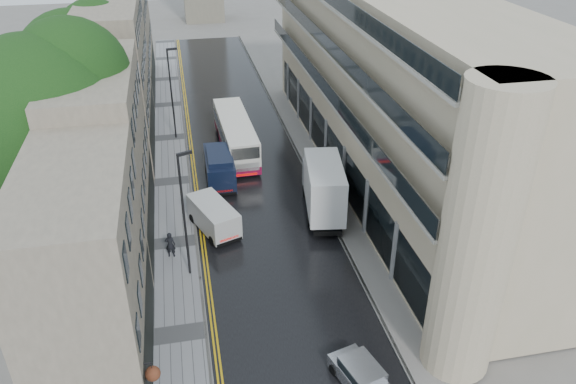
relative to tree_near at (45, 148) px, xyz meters
name	(u,v)px	position (x,y,z in m)	size (l,w,h in m)	color
road	(249,175)	(12.50, 7.50, -6.94)	(9.00, 85.00, 0.02)	black
left_sidewalk	(173,182)	(6.65, 7.50, -6.89)	(2.70, 85.00, 0.12)	gray
right_sidewalk	(316,168)	(17.90, 7.50, -6.89)	(1.80, 85.00, 0.12)	slate
old_shop_row	(114,100)	(3.05, 10.00, -0.95)	(4.50, 56.00, 12.00)	gray
modern_block	(388,87)	(22.80, 6.00, 0.05)	(8.00, 40.00, 14.00)	#C4AF92
tree_near	(45,148)	(0.00, 0.00, 0.00)	(10.56, 10.56, 13.89)	black
tree_far	(79,86)	(0.30, 13.00, -0.72)	(9.24, 9.24, 12.46)	black
cream_bus	(227,151)	(11.08, 9.09, -5.49)	(2.38, 10.49, 2.86)	white
white_lorry	(310,200)	(15.43, -0.58, -4.92)	(2.29, 7.64, 4.01)	white
white_van	(212,232)	(8.94, -1.47, -5.93)	(1.89, 4.40, 1.99)	silver
navy_van	(208,178)	(9.27, 5.12, -5.62)	(2.05, 5.12, 2.61)	black
pedestrian	(170,245)	(6.36, -2.29, -5.97)	(0.62, 0.41, 1.70)	black
lamp_post_near	(184,217)	(7.39, -4.18, -2.97)	(0.87, 0.19, 7.71)	black
lamp_post_far	(172,95)	(7.15, 15.72, -2.89)	(0.89, 0.20, 7.88)	black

